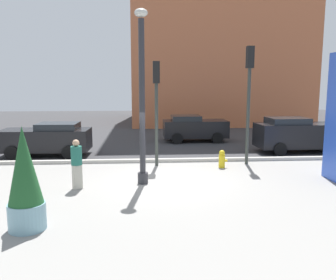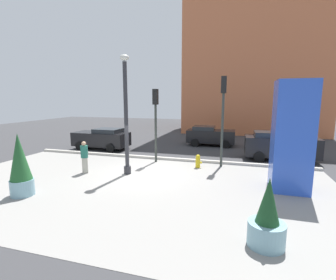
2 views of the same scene
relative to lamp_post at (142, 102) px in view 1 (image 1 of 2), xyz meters
name	(u,v)px [view 1 (image 1 of 2)]	position (x,y,z in m)	size (l,w,h in m)	color
ground_plane	(159,158)	(0.78, 4.26, -2.86)	(60.00, 60.00, 0.00)	#38383A
plaza_pavement	(169,199)	(0.78, -1.74, -2.86)	(18.00, 10.00, 0.02)	gray
curb_strip	(160,161)	(0.78, 3.38, -2.78)	(18.00, 0.24, 0.16)	#B7B2A8
lamp_post	(142,102)	(0.00, 0.00, 0.00)	(0.44, 0.44, 5.88)	#2D2D33
potted_plant_mid_plaza	(25,181)	(-2.76, -3.80, -1.66)	(0.88, 0.88, 2.50)	#7AA8B7
fire_hydrant	(222,159)	(3.28, 2.14, -2.49)	(0.36, 0.26, 0.75)	gold
traffic_light_corner	(156,96)	(0.59, 2.76, 0.09)	(0.28, 0.42, 4.37)	#333833
traffic_light_far_side	(249,87)	(4.50, 2.76, 0.47)	(0.28, 0.42, 5.00)	#333833
car_far_lane	(194,128)	(3.12, 9.11, -2.04)	(3.84, 1.99, 1.58)	black
car_passing_lane	(47,139)	(-4.62, 5.28, -2.03)	(4.23, 2.09, 1.59)	black
car_curb_east	(298,134)	(7.88, 5.32, -1.95)	(4.33, 2.03, 1.77)	black
pedestrian_by_curb	(77,162)	(-2.17, -0.49, -1.94)	(0.51, 0.51, 1.66)	#B2AD9E
highrise_across_street	(213,3)	(6.60, 21.99, 7.93)	(14.82, 13.27, 21.59)	#C66B42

